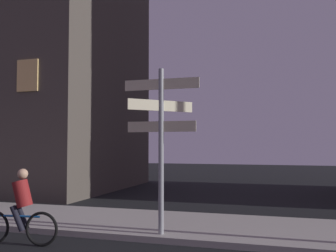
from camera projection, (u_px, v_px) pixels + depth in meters
name	position (u px, v px, depth m)	size (l,w,h in m)	color
sidewalk_kerb	(173.00, 225.00, 9.64)	(40.00, 3.18, 0.14)	#9E9991
signpost	(161.00, 132.00, 8.50)	(1.76, 1.17, 3.70)	gray
cyclist	(20.00, 210.00, 7.99)	(1.81, 0.38, 1.61)	black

